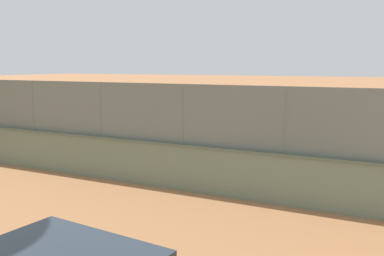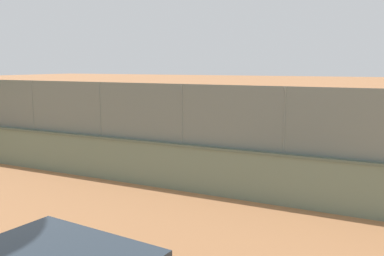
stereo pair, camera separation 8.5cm
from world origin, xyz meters
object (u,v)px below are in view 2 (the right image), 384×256
player_foreground_swinging (240,121)px  player_baseline_waiting (149,121)px  sports_ball (241,122)px  courtside_bench (130,154)px  player_at_service_line (265,124)px

player_foreground_swinging → player_baseline_waiting: size_ratio=0.93×
player_foreground_swinging → sports_ball: size_ratio=19.37×
sports_ball → courtside_bench: 8.27m
sports_ball → player_baseline_waiting: bearing=21.9°
sports_ball → courtside_bench: size_ratio=0.05×
player_at_service_line → player_baseline_waiting: bearing=17.0°
player_foreground_swinging → courtside_bench: size_ratio=0.90×
player_baseline_waiting → courtside_bench: bearing=114.8°
player_at_service_line → sports_ball: player_at_service_line is taller
player_at_service_line → player_baseline_waiting: size_ratio=1.00×
player_at_service_line → courtside_bench: 8.66m
player_at_service_line → player_foreground_swinging: bearing=-25.4°
sports_ball → courtside_bench: bearing=76.3°
player_foreground_swinging → player_at_service_line: bearing=154.6°
player_at_service_line → courtside_bench: player_at_service_line is taller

